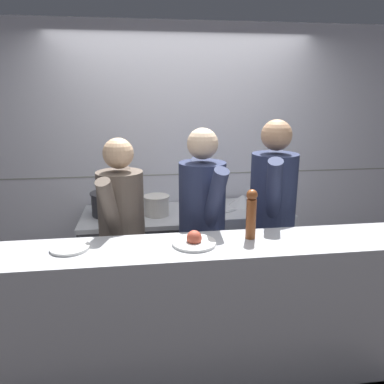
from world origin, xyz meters
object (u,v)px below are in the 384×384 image
(chefs_knife, at_px, (218,214))
(plated_dish_main, at_px, (70,248))
(stock_pot, at_px, (110,203))
(mixing_bowl_steel, at_px, (243,200))
(sauce_pot, at_px, (157,205))
(chef_head_cook, at_px, (122,236))
(plated_dish_appetiser, at_px, (194,241))
(chef_sous, at_px, (202,228))
(pepper_mill, at_px, (251,213))
(oven_range, at_px, (137,257))
(chef_line, at_px, (272,219))

(chefs_knife, relative_size, plated_dish_main, 1.44)
(stock_pot, xyz_separation_m, mixing_bowl_steel, (1.27, 0.05, -0.04))
(sauce_pot, relative_size, chef_head_cook, 0.14)
(sauce_pot, height_order, plated_dish_appetiser, plated_dish_appetiser)
(plated_dish_appetiser, relative_size, chef_head_cook, 0.16)
(chef_head_cook, distance_m, chef_sous, 0.60)
(pepper_mill, relative_size, chef_head_cook, 0.20)
(pepper_mill, bearing_deg, plated_dish_appetiser, -171.93)
(stock_pot, relative_size, chefs_knife, 1.02)
(pepper_mill, relative_size, chef_sous, 0.19)
(oven_range, bearing_deg, chef_sous, -52.86)
(stock_pot, distance_m, mixing_bowl_steel, 1.27)
(oven_range, xyz_separation_m, sauce_pot, (0.20, -0.04, 0.53))
(chef_sous, bearing_deg, pepper_mill, -76.45)
(plated_dish_main, height_order, plated_dish_appetiser, plated_dish_appetiser)
(oven_range, relative_size, sauce_pot, 4.10)
(stock_pot, xyz_separation_m, chef_sous, (0.74, -0.71, -0.02))
(pepper_mill, height_order, chef_head_cook, chef_head_cook)
(chef_sous, relative_size, chef_line, 0.97)
(oven_range, height_order, plated_dish_main, plated_dish_main)
(chef_line, bearing_deg, sauce_pot, 166.61)
(stock_pot, distance_m, sauce_pot, 0.43)
(chef_sous, bearing_deg, stock_pot, 122.97)
(chef_head_cook, xyz_separation_m, chef_line, (1.17, 0.05, 0.06))
(sauce_pot, bearing_deg, oven_range, 167.76)
(sauce_pot, distance_m, plated_dish_main, 1.26)
(stock_pot, bearing_deg, plated_dish_appetiser, -63.60)
(oven_range, xyz_separation_m, plated_dish_appetiser, (0.38, -1.20, 0.64))
(chefs_knife, height_order, pepper_mill, pepper_mill)
(stock_pot, distance_m, chef_head_cook, 0.72)
(chefs_knife, height_order, chef_head_cook, chef_head_cook)
(oven_range, xyz_separation_m, chef_head_cook, (-0.08, -0.67, 0.48))
(mixing_bowl_steel, distance_m, chef_sous, 0.92)
(chefs_knife, height_order, chef_line, chef_line)
(plated_dish_main, distance_m, chef_head_cook, 0.59)
(chef_head_cook, bearing_deg, plated_dish_main, -103.07)
(pepper_mill, distance_m, chef_head_cook, 1.01)
(plated_dish_appetiser, bearing_deg, chef_line, 39.39)
(stock_pot, relative_size, plated_dish_main, 1.48)
(stock_pot, xyz_separation_m, chef_head_cook, (0.14, -0.70, -0.06))
(mixing_bowl_steel, xyz_separation_m, pepper_mill, (-0.29, -1.22, 0.28))
(chef_sous, distance_m, chef_line, 0.57)
(chefs_knife, bearing_deg, mixing_bowl_steel, 40.58)
(mixing_bowl_steel, bearing_deg, chefs_knife, -139.42)
(mixing_bowl_steel, bearing_deg, plated_dish_appetiser, -117.34)
(chef_head_cook, distance_m, chef_line, 1.17)
(plated_dish_main, distance_m, chef_line, 1.55)
(stock_pot, relative_size, mixing_bowl_steel, 1.28)
(sauce_pot, bearing_deg, plated_dish_main, -116.52)
(mixing_bowl_steel, bearing_deg, stock_pot, -177.81)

